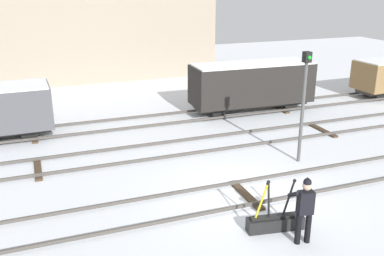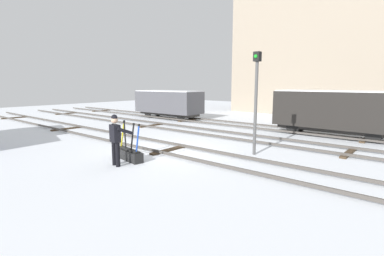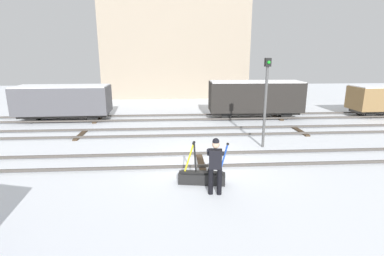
{
  "view_description": "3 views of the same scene",
  "coord_description": "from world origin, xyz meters",
  "px_view_note": "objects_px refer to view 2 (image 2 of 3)",
  "views": [
    {
      "loc": [
        -5.73,
        -10.59,
        6.28
      ],
      "look_at": [
        -0.77,
        2.63,
        1.44
      ],
      "focal_mm": 40.94,
      "sensor_mm": 36.0,
      "label": 1
    },
    {
      "loc": [
        8.21,
        -8.21,
        2.78
      ],
      "look_at": [
        0.61,
        0.79,
        0.93
      ],
      "focal_mm": 26.57,
      "sensor_mm": 36.0,
      "label": 2
    },
    {
      "loc": [
        -1.07,
        -10.81,
        4.14
      ],
      "look_at": [
        -0.22,
        1.76,
        0.95
      ],
      "focal_mm": 27.48,
      "sensor_mm": 36.0,
      "label": 3
    }
  ],
  "objects_px": {
    "rail_worker": "(116,137)",
    "freight_car_near_switch": "(168,102)",
    "signal_post": "(256,93)",
    "switch_lever_frame": "(129,153)",
    "freight_car_back_track": "(334,110)"
  },
  "relations": [
    {
      "from": "rail_worker",
      "to": "freight_car_back_track",
      "type": "xyz_separation_m",
      "value": [
        4.16,
        10.61,
        0.39
      ]
    },
    {
      "from": "signal_post",
      "to": "freight_car_near_switch",
      "type": "relative_size",
      "value": 0.7
    },
    {
      "from": "switch_lever_frame",
      "to": "freight_car_back_track",
      "type": "xyz_separation_m",
      "value": [
        4.48,
        9.87,
        1.14
      ]
    },
    {
      "from": "switch_lever_frame",
      "to": "rail_worker",
      "type": "xyz_separation_m",
      "value": [
        0.32,
        -0.74,
        0.75
      ]
    },
    {
      "from": "switch_lever_frame",
      "to": "rail_worker",
      "type": "relative_size",
      "value": 0.92
    },
    {
      "from": "rail_worker",
      "to": "freight_car_back_track",
      "type": "distance_m",
      "value": 11.4
    },
    {
      "from": "rail_worker",
      "to": "signal_post",
      "type": "bearing_deg",
      "value": 66.15
    },
    {
      "from": "rail_worker",
      "to": "freight_car_near_switch",
      "type": "distance_m",
      "value": 13.33
    },
    {
      "from": "rail_worker",
      "to": "freight_car_near_switch",
      "type": "height_order",
      "value": "freight_car_near_switch"
    },
    {
      "from": "switch_lever_frame",
      "to": "rail_worker",
      "type": "height_order",
      "value": "rail_worker"
    },
    {
      "from": "signal_post",
      "to": "freight_car_back_track",
      "type": "height_order",
      "value": "signal_post"
    },
    {
      "from": "rail_worker",
      "to": "signal_post",
      "type": "xyz_separation_m",
      "value": [
        2.84,
        4.43,
        1.42
      ]
    },
    {
      "from": "rail_worker",
      "to": "signal_post",
      "type": "relative_size",
      "value": 0.45
    },
    {
      "from": "freight_car_near_switch",
      "to": "signal_post",
      "type": "bearing_deg",
      "value": -30.74
    },
    {
      "from": "signal_post",
      "to": "freight_car_near_switch",
      "type": "distance_m",
      "value": 12.59
    }
  ]
}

